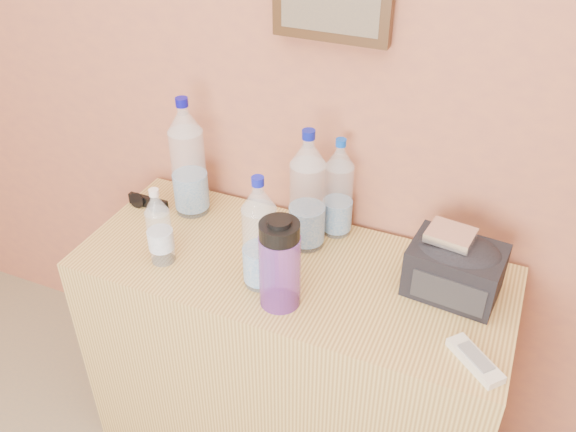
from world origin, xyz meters
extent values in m
plane|color=#B26843|center=(0.00, 2.00, 1.35)|extent=(4.00, 0.00, 4.00)
cube|color=#A77B45|center=(-0.02, 1.74, 0.37)|extent=(1.17, 0.49, 0.73)
cylinder|color=white|center=(-0.41, 1.86, 0.89)|extent=(0.10, 0.10, 0.32)
cylinder|color=#0A098D|center=(-0.41, 1.86, 1.09)|extent=(0.04, 0.04, 0.02)
cylinder|color=silver|center=(0.03, 1.93, 0.86)|extent=(0.08, 0.08, 0.26)
cylinder|color=#0A41B7|center=(0.03, 1.93, 1.02)|extent=(0.03, 0.03, 0.02)
cylinder|color=silver|center=(-0.03, 1.84, 0.89)|extent=(0.10, 0.10, 0.31)
cylinder|color=#0B158D|center=(-0.03, 1.84, 1.08)|extent=(0.03, 0.03, 0.02)
cylinder|color=white|center=(-0.07, 1.64, 0.87)|extent=(0.09, 0.09, 0.28)
cylinder|color=#0E15A2|center=(-0.07, 1.64, 1.04)|extent=(0.03, 0.03, 0.02)
cylinder|color=silver|center=(-0.35, 1.62, 0.83)|extent=(0.07, 0.07, 0.20)
cylinder|color=silver|center=(-0.35, 1.62, 0.95)|extent=(0.03, 0.03, 0.02)
cylinder|color=purple|center=(0.00, 1.60, 0.83)|extent=(0.10, 0.10, 0.20)
cylinder|color=black|center=(0.00, 1.60, 0.96)|extent=(0.10, 0.10, 0.05)
cube|color=white|center=(0.48, 1.58, 0.74)|extent=(0.14, 0.13, 0.02)
cube|color=silver|center=(0.36, 1.81, 0.90)|extent=(0.12, 0.11, 0.02)
camera|label=1|loc=(0.47, 0.57, 1.78)|focal=38.00mm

